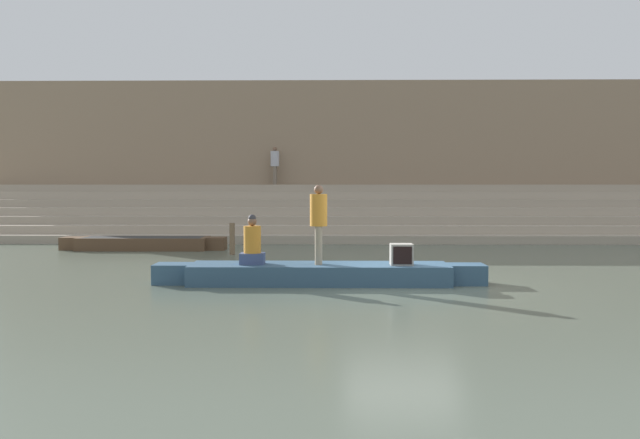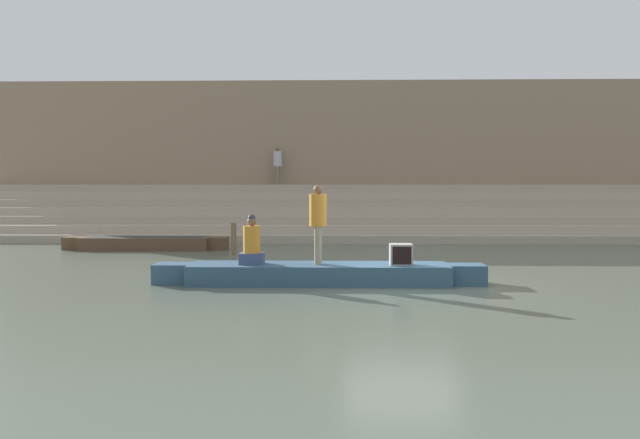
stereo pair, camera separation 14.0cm
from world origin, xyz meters
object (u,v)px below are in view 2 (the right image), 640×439
at_px(tv_set, 401,254).
at_px(person_standing, 318,219).
at_px(moored_boat_shore, 146,243).
at_px(person_on_steps, 278,163).
at_px(person_rowing, 252,245).
at_px(mooring_post, 234,239).
at_px(rowboat_main, 319,273).

bearing_deg(tv_set, person_standing, -179.92).
relative_size(moored_boat_shore, person_on_steps, 3.31).
xyz_separation_m(person_rowing, moored_boat_shore, (-4.51, 7.20, -0.63)).
height_order(mooring_post, person_on_steps, person_on_steps).
distance_m(tv_set, moored_boat_shore, 10.64).
bearing_deg(person_on_steps, person_standing, 69.56).
bearing_deg(rowboat_main, moored_boat_shore, 126.77).
distance_m(person_standing, person_on_steps, 14.17).
distance_m(rowboat_main, tv_set, 1.82).
height_order(person_standing, tv_set, person_standing).
bearing_deg(mooring_post, person_rowing, -76.92).
bearing_deg(mooring_post, tv_set, -52.28).
xyz_separation_m(rowboat_main, mooring_post, (-2.78, 5.72, 0.26)).
xyz_separation_m(rowboat_main, tv_set, (1.76, -0.15, 0.43)).
bearing_deg(mooring_post, rowboat_main, -64.06).
bearing_deg(person_standing, tv_set, -20.21).
bearing_deg(moored_boat_shore, mooring_post, -25.74).
distance_m(person_rowing, person_on_steps, 14.11).
height_order(person_rowing, moored_boat_shore, person_rowing).
bearing_deg(person_standing, person_on_steps, 82.33).
distance_m(rowboat_main, moored_boat_shore, 9.31).
bearing_deg(person_rowing, moored_boat_shore, 130.17).
relative_size(person_rowing, tv_set, 2.27).
bearing_deg(mooring_post, person_standing, -64.30).
distance_m(moored_boat_shore, person_on_steps, 8.23).
distance_m(person_standing, moored_boat_shore, 9.41).
bearing_deg(mooring_post, person_on_steps, 85.66).
distance_m(rowboat_main, person_standing, 1.18).
bearing_deg(tv_set, person_rowing, -178.04).
bearing_deg(person_rowing, person_standing, 8.57).
height_order(person_rowing, tv_set, person_rowing).
xyz_separation_m(tv_set, moored_boat_shore, (-7.72, 7.31, -0.43)).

